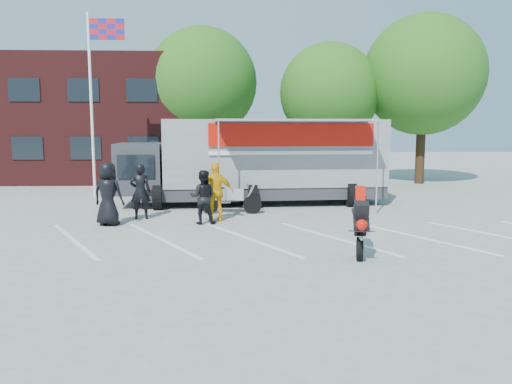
{
  "coord_description": "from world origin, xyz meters",
  "views": [
    {
      "loc": [
        -0.16,
        -12.56,
        3.06
      ],
      "look_at": [
        0.4,
        1.07,
        1.3
      ],
      "focal_mm": 35.0,
      "sensor_mm": 36.0,
      "label": 1
    }
  ],
  "objects": [
    {
      "name": "spectator_leather_a",
      "position": [
        -4.16,
        3.11,
        1.0
      ],
      "size": [
        1.11,
        0.87,
        2.0
      ],
      "primitive_type": "imported",
      "rotation": [
        0.0,
        0.0,
        2.88
      ],
      "color": "black",
      "rests_on": "ground"
    },
    {
      "name": "spectator_leather_c",
      "position": [
        -1.21,
        3.24,
        0.86
      ],
      "size": [
        0.87,
        0.7,
        1.73
      ],
      "primitive_type": "imported",
      "rotation": [
        0.0,
        0.0,
        3.09
      ],
      "color": "black",
      "rests_on": "ground"
    },
    {
      "name": "tree_mid",
      "position": [
        5.0,
        15.0,
        4.94
      ],
      "size": [
        5.44,
        5.44,
        7.68
      ],
      "color": "#382314",
      "rests_on": "ground"
    },
    {
      "name": "parking_bay_lines",
      "position": [
        0.0,
        1.0,
        0.01
      ],
      "size": [
        18.09,
        13.33,
        0.01
      ],
      "primitive_type": "cube",
      "rotation": [
        0.0,
        0.0,
        0.52
      ],
      "color": "white",
      "rests_on": "ground"
    },
    {
      "name": "spectator_hivis",
      "position": [
        -0.8,
        3.67,
        0.97
      ],
      "size": [
        1.19,
        0.65,
        1.94
      ],
      "primitive_type": "imported",
      "rotation": [
        0.0,
        0.0,
        3.3
      ],
      "color": "#F5B20C",
      "rests_on": "ground"
    },
    {
      "name": "spectator_leather_b",
      "position": [
        -3.36,
        4.18,
        0.94
      ],
      "size": [
        0.73,
        0.53,
        1.87
      ],
      "primitive_type": "imported",
      "rotation": [
        0.0,
        0.0,
        3.26
      ],
      "color": "black",
      "rests_on": "ground"
    },
    {
      "name": "ground",
      "position": [
        0.0,
        0.0,
        0.0
      ],
      "size": [
        100.0,
        100.0,
        0.0
      ],
      "primitive_type": "plane",
      "color": "#A2A29D",
      "rests_on": "ground"
    },
    {
      "name": "tree_left",
      "position": [
        -2.0,
        16.0,
        5.57
      ],
      "size": [
        6.12,
        6.12,
        8.64
      ],
      "color": "#382314",
      "rests_on": "ground"
    },
    {
      "name": "parked_motorcycle",
      "position": [
        -0.33,
        5.13,
        0.0
      ],
      "size": [
        2.27,
        0.87,
        1.17
      ],
      "primitive_type": null,
      "rotation": [
        0.0,
        0.0,
        1.51
      ],
      "color": "silver",
      "rests_on": "ground"
    },
    {
      "name": "tree_right",
      "position": [
        10.0,
        14.5,
        5.88
      ],
      "size": [
        6.46,
        6.46,
        9.12
      ],
      "color": "#382314",
      "rests_on": "ground"
    },
    {
      "name": "stunt_bike_rider",
      "position": [
        2.81,
        -0.82,
        0.0
      ],
      "size": [
        1.01,
        1.67,
        1.84
      ],
      "primitive_type": null,
      "rotation": [
        0.0,
        0.0,
        -0.19
      ],
      "color": "black",
      "rests_on": "ground"
    },
    {
      "name": "transporter_truck",
      "position": [
        0.89,
        7.38,
        0.0
      ],
      "size": [
        10.92,
        5.78,
        3.38
      ],
      "primitive_type": null,
      "rotation": [
        0.0,
        0.0,
        0.06
      ],
      "color": "gray",
      "rests_on": "ground"
    },
    {
      "name": "flagpole",
      "position": [
        -6.24,
        10.0,
        5.05
      ],
      "size": [
        1.61,
        0.12,
        8.0
      ],
      "color": "white",
      "rests_on": "ground"
    },
    {
      "name": "office_building",
      "position": [
        -10.0,
        18.0,
        3.5
      ],
      "size": [
        18.0,
        8.0,
        7.0
      ],
      "primitive_type": "cube",
      "color": "#441616",
      "rests_on": "ground"
    }
  ]
}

